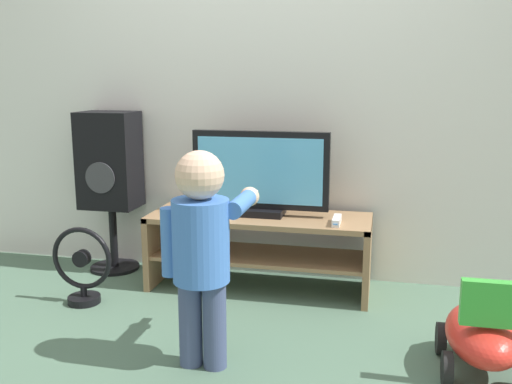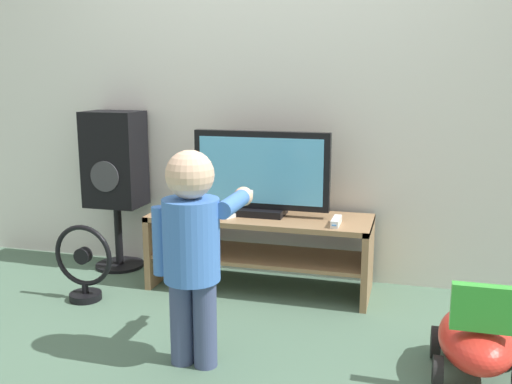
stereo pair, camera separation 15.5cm
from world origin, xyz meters
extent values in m
plane|color=#4C6B56|center=(0.00, 0.00, 0.00)|extent=(16.00, 16.00, 0.00)
cube|color=silver|center=(0.00, 0.53, 1.30)|extent=(10.00, 0.06, 2.60)
cube|color=#93704C|center=(0.00, 0.23, 0.43)|extent=(1.30, 0.45, 0.03)
cube|color=#93704C|center=(0.00, 0.23, 0.20)|extent=(1.26, 0.41, 0.02)
cube|color=#93704C|center=(-0.63, 0.23, 0.22)|extent=(0.04, 0.45, 0.45)
cube|color=#93704C|center=(0.63, 0.23, 0.22)|extent=(0.04, 0.45, 0.45)
cube|color=black|center=(0.00, 0.25, 0.47)|extent=(0.28, 0.20, 0.04)
cube|color=black|center=(0.00, 0.25, 0.71)|extent=(0.81, 0.05, 0.45)
cube|color=#59B2EA|center=(0.00, 0.22, 0.71)|extent=(0.74, 0.01, 0.38)
cube|color=white|center=(0.46, 0.13, 0.47)|extent=(0.04, 0.17, 0.04)
cube|color=#3F8CE5|center=(0.46, 0.04, 0.47)|extent=(0.02, 0.00, 0.01)
cube|color=white|center=(-0.49, 0.15, 0.46)|extent=(0.10, 0.13, 0.02)
cylinder|color=#337FD8|center=(-0.49, 0.15, 0.47)|extent=(0.01, 0.01, 0.00)
cube|color=white|center=(-0.15, 0.14, 0.46)|extent=(0.09, 0.13, 0.02)
cylinder|color=#337FD8|center=(-0.15, 0.14, 0.47)|extent=(0.01, 0.01, 0.00)
cylinder|color=#3F4C72|center=(-0.09, -0.75, 0.20)|extent=(0.10, 0.10, 0.39)
cylinder|color=#3F4C72|center=(0.02, -0.75, 0.20)|extent=(0.10, 0.10, 0.39)
cylinder|color=#3F72C6|center=(-0.04, -0.75, 0.57)|extent=(0.24, 0.24, 0.35)
sphere|color=beige|center=(-0.04, -0.75, 0.85)|extent=(0.21, 0.21, 0.21)
cylinder|color=#3F72C6|center=(-0.18, -0.75, 0.56)|extent=(0.07, 0.07, 0.30)
cylinder|color=#3F72C6|center=(0.10, -0.60, 0.70)|extent=(0.07, 0.30, 0.07)
sphere|color=beige|center=(0.10, -0.45, 0.70)|extent=(0.09, 0.09, 0.09)
cube|color=white|center=(0.10, -0.41, 0.70)|extent=(0.03, 0.13, 0.02)
cylinder|color=black|center=(-1.00, 0.35, 0.01)|extent=(0.32, 0.32, 0.02)
cylinder|color=black|center=(-1.00, 0.35, 0.21)|extent=(0.05, 0.05, 0.42)
cube|color=black|center=(-1.00, 0.35, 0.73)|extent=(0.35, 0.26, 0.61)
cylinder|color=#38383D|center=(-1.00, 0.21, 0.63)|extent=(0.19, 0.01, 0.19)
cylinder|color=black|center=(-0.91, -0.22, 0.02)|extent=(0.18, 0.18, 0.04)
cylinder|color=black|center=(-0.91, -0.22, 0.07)|extent=(0.04, 0.04, 0.06)
torus|color=black|center=(-0.91, -0.22, 0.26)|extent=(0.36, 0.03, 0.36)
cylinder|color=black|center=(-0.91, -0.22, 0.26)|extent=(0.09, 0.05, 0.09)
ellipsoid|color=red|center=(1.14, -0.54, 0.17)|extent=(0.31, 0.52, 0.21)
cube|color=green|center=(1.14, -0.68, 0.37)|extent=(0.24, 0.05, 0.18)
cylinder|color=black|center=(0.99, -0.40, 0.07)|extent=(0.04, 0.14, 0.14)
cylinder|color=black|center=(1.30, -0.40, 0.07)|extent=(0.04, 0.14, 0.14)
cylinder|color=black|center=(0.99, -0.68, 0.07)|extent=(0.04, 0.14, 0.14)
camera|label=1|loc=(0.70, -2.95, 1.25)|focal=40.00mm
camera|label=2|loc=(0.85, -2.91, 1.25)|focal=40.00mm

